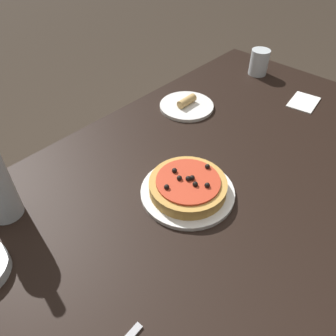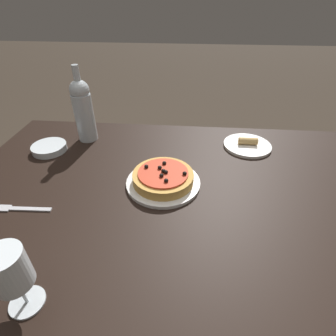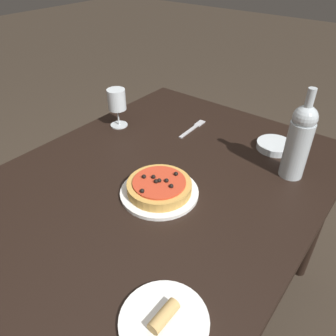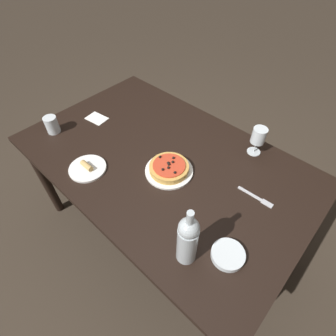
{
  "view_description": "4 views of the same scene",
  "coord_description": "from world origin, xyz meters",
  "px_view_note": "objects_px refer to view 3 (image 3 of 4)",
  "views": [
    {
      "loc": [
        -0.57,
        -0.32,
        1.39
      ],
      "look_at": [
        -0.13,
        0.08,
        0.85
      ],
      "focal_mm": 35.0,
      "sensor_mm": 36.0,
      "label": 1
    },
    {
      "loc": [
        -0.02,
        -0.65,
        1.31
      ],
      "look_at": [
        -0.07,
        0.01,
        0.85
      ],
      "focal_mm": 28.0,
      "sensor_mm": 36.0,
      "label": 2
    },
    {
      "loc": [
        0.53,
        0.57,
        1.43
      ],
      "look_at": [
        -0.15,
        0.04,
        0.82
      ],
      "focal_mm": 35.0,
      "sensor_mm": 36.0,
      "label": 3
    },
    {
      "loc": [
        -0.71,
        0.72,
        1.77
      ],
      "look_at": [
        -0.12,
        0.09,
        0.83
      ],
      "focal_mm": 28.0,
      "sensor_mm": 36.0,
      "label": 4
    }
  ],
  "objects_px": {
    "pizza": "(159,186)",
    "side_plate": "(164,321)",
    "wine_glass": "(117,101)",
    "side_bowl": "(275,146)",
    "fork": "(194,128)",
    "wine_bottle": "(299,140)",
    "dinner_plate": "(159,192)",
    "dining_table": "(130,220)"
  },
  "relations": [
    {
      "from": "wine_bottle",
      "to": "side_bowl",
      "type": "distance_m",
      "value": 0.21
    },
    {
      "from": "dining_table",
      "to": "side_plate",
      "type": "bearing_deg",
      "value": 54.56
    },
    {
      "from": "side_plate",
      "to": "dining_table",
      "type": "bearing_deg",
      "value": -125.44
    },
    {
      "from": "dining_table",
      "to": "fork",
      "type": "distance_m",
      "value": 0.54
    },
    {
      "from": "dining_table",
      "to": "side_bowl",
      "type": "distance_m",
      "value": 0.63
    },
    {
      "from": "side_bowl",
      "to": "fork",
      "type": "xyz_separation_m",
      "value": [
        0.06,
        -0.34,
        -0.01
      ]
    },
    {
      "from": "pizza",
      "to": "side_plate",
      "type": "xyz_separation_m",
      "value": [
        0.33,
        0.28,
        -0.02
      ]
    },
    {
      "from": "wine_glass",
      "to": "wine_bottle",
      "type": "xyz_separation_m",
      "value": [
        -0.11,
        0.72,
        0.02
      ]
    },
    {
      "from": "wine_bottle",
      "to": "side_plate",
      "type": "xyz_separation_m",
      "value": [
        0.69,
        -0.01,
        -0.13
      ]
    },
    {
      "from": "wine_glass",
      "to": "side_plate",
      "type": "height_order",
      "value": "wine_glass"
    },
    {
      "from": "wine_glass",
      "to": "side_bowl",
      "type": "height_order",
      "value": "wine_glass"
    },
    {
      "from": "fork",
      "to": "wine_bottle",
      "type": "bearing_deg",
      "value": -100.9
    },
    {
      "from": "dining_table",
      "to": "wine_glass",
      "type": "relative_size",
      "value": 9.72
    },
    {
      "from": "dinner_plate",
      "to": "pizza",
      "type": "bearing_deg",
      "value": 2.74
    },
    {
      "from": "dinner_plate",
      "to": "pizza",
      "type": "xyz_separation_m",
      "value": [
        0.0,
        0.0,
        0.02
      ]
    },
    {
      "from": "pizza",
      "to": "wine_glass",
      "type": "height_order",
      "value": "wine_glass"
    },
    {
      "from": "side_plate",
      "to": "dinner_plate",
      "type": "bearing_deg",
      "value": -139.38
    },
    {
      "from": "wine_bottle",
      "to": "dining_table",
      "type": "bearing_deg",
      "value": -37.05
    },
    {
      "from": "wine_glass",
      "to": "side_bowl",
      "type": "distance_m",
      "value": 0.66
    },
    {
      "from": "side_bowl",
      "to": "side_plate",
      "type": "height_order",
      "value": "side_plate"
    },
    {
      "from": "side_plate",
      "to": "wine_glass",
      "type": "bearing_deg",
      "value": -128.99
    },
    {
      "from": "wine_bottle",
      "to": "side_bowl",
      "type": "relative_size",
      "value": 2.29
    },
    {
      "from": "dinner_plate",
      "to": "wine_bottle",
      "type": "xyz_separation_m",
      "value": [
        -0.36,
        0.29,
        0.13
      ]
    },
    {
      "from": "wine_glass",
      "to": "dining_table",
      "type": "bearing_deg",
      "value": 48.2
    },
    {
      "from": "wine_bottle",
      "to": "dinner_plate",
      "type": "bearing_deg",
      "value": -38.95
    },
    {
      "from": "dinner_plate",
      "to": "pizza",
      "type": "relative_size",
      "value": 1.22
    },
    {
      "from": "side_plate",
      "to": "fork",
      "type": "bearing_deg",
      "value": -149.73
    },
    {
      "from": "wine_bottle",
      "to": "fork",
      "type": "xyz_separation_m",
      "value": [
        -0.07,
        -0.45,
        -0.13
      ]
    },
    {
      "from": "wine_glass",
      "to": "side_bowl",
      "type": "xyz_separation_m",
      "value": [
        -0.24,
        0.61,
        -0.1
      ]
    },
    {
      "from": "wine_glass",
      "to": "wine_bottle",
      "type": "distance_m",
      "value": 0.73
    },
    {
      "from": "side_bowl",
      "to": "fork",
      "type": "bearing_deg",
      "value": -80.31
    },
    {
      "from": "dining_table",
      "to": "pizza",
      "type": "distance_m",
      "value": 0.15
    },
    {
      "from": "pizza",
      "to": "wine_bottle",
      "type": "bearing_deg",
      "value": 141.05
    },
    {
      "from": "dining_table",
      "to": "wine_bottle",
      "type": "xyz_separation_m",
      "value": [
        -0.45,
        0.34,
        0.21
      ]
    },
    {
      "from": "pizza",
      "to": "wine_glass",
      "type": "relative_size",
      "value": 1.25
    },
    {
      "from": "side_bowl",
      "to": "fork",
      "type": "distance_m",
      "value": 0.34
    },
    {
      "from": "dinner_plate",
      "to": "wine_bottle",
      "type": "bearing_deg",
      "value": 141.05
    },
    {
      "from": "side_plate",
      "to": "side_bowl",
      "type": "bearing_deg",
      "value": -172.89
    },
    {
      "from": "wine_glass",
      "to": "dinner_plate",
      "type": "bearing_deg",
      "value": 59.97
    },
    {
      "from": "dining_table",
      "to": "side_bowl",
      "type": "xyz_separation_m",
      "value": [
        -0.58,
        0.23,
        0.09
      ]
    },
    {
      "from": "side_bowl",
      "to": "side_plate",
      "type": "xyz_separation_m",
      "value": [
        0.81,
        0.1,
        -0.0
      ]
    },
    {
      "from": "wine_bottle",
      "to": "fork",
      "type": "bearing_deg",
      "value": -98.53
    }
  ]
}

